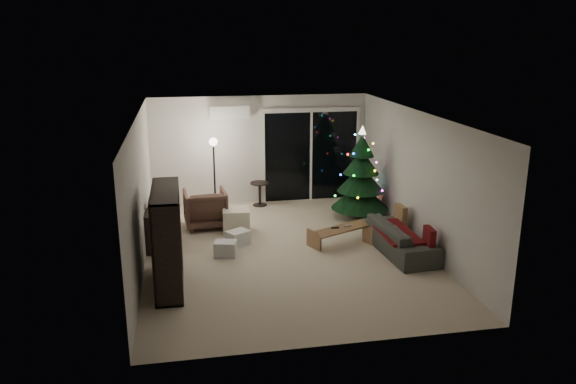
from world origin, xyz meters
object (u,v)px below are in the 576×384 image
bookshelf (155,239)px  media_cabinet (160,226)px  sofa (400,238)px  coffee_table (343,237)px  armchair (205,208)px  christmas_tree (361,173)px

bookshelf → media_cabinet: bearing=94.2°
bookshelf → sofa: (4.30, 0.66, -0.51)m
media_cabinet → coffee_table: (3.35, -0.72, -0.18)m
bookshelf → armchair: 2.90m
media_cabinet → christmas_tree: christmas_tree is taller
armchair → coffee_table: armchair is taller
armchair → bookshelf: bearing=68.1°
sofa → coffee_table: sofa is taller
armchair → sofa: armchair is taller
armchair → sofa: 4.00m
sofa → christmas_tree: (-0.12, 2.02, 0.73)m
media_cabinet → sofa: size_ratio=0.62×
media_cabinet → sofa: 4.46m
media_cabinet → sofa: (4.30, -1.19, -0.09)m
armchair → christmas_tree: bearing=175.2°
sofa → coffee_table: bearing=59.9°
bookshelf → coffee_table: bookshelf is taller
media_cabinet → christmas_tree: (4.18, 0.83, 0.64)m
bookshelf → media_cabinet: bookshelf is taller
media_cabinet → armchair: (0.88, 0.88, 0.03)m
bookshelf → christmas_tree: 4.97m
media_cabinet → christmas_tree: size_ratio=0.58×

